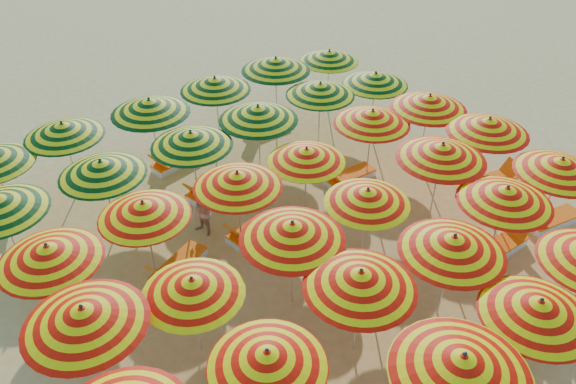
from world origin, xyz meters
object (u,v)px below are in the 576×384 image
at_px(umbrella_22, 372,117).
at_px(umbrella_20, 237,180).
at_px(umbrella_28, 320,89).
at_px(umbrella_23, 429,102).
at_px(umbrella_29, 375,79).
at_px(lounger_9, 348,177).
at_px(umbrella_9, 453,244).
at_px(umbrella_12, 84,316).
at_px(lounger_12, 175,161).
at_px(umbrella_13, 192,286).
at_px(umbrella_21, 306,155).
at_px(lounger_5, 552,220).
at_px(umbrella_18, 49,253).
at_px(lounger_7, 178,266).
at_px(umbrella_14, 292,231).
at_px(lounger_4, 501,247).
at_px(umbrella_7, 267,359).
at_px(lounger_2, 553,331).
at_px(umbrella_26, 191,139).
at_px(umbrella_11, 561,166).
at_px(umbrella_2, 462,364).
at_px(beachgoer_b, 202,215).
at_px(umbrella_10, 506,195).
at_px(lounger_8, 253,229).
at_px(umbrella_3, 539,309).
at_px(lounger_13, 266,125).
at_px(umbrella_16, 442,152).
at_px(umbrella_35, 329,56).
at_px(umbrella_19, 144,210).
at_px(umbrella_31, 63,130).
at_px(umbrella_25, 102,168).
at_px(umbrella_8, 360,279).
at_px(umbrella_15, 367,196).
at_px(umbrella_17, 488,126).
at_px(lounger_10, 210,189).
at_px(umbrella_32, 150,106).
at_px(umbrella_33, 215,84).

bearing_deg(umbrella_22, umbrella_20, -176.23).
bearing_deg(umbrella_28, umbrella_23, -54.83).
height_order(umbrella_29, lounger_9, umbrella_29).
relative_size(umbrella_9, umbrella_22, 1.00).
relative_size(umbrella_9, umbrella_12, 1.00).
relative_size(umbrella_23, lounger_12, 1.64).
relative_size(umbrella_13, lounger_9, 1.55).
distance_m(umbrella_21, lounger_5, 7.30).
bearing_deg(umbrella_18, lounger_7, -0.43).
distance_m(umbrella_14, umbrella_29, 8.64).
bearing_deg(lounger_4, umbrella_7, -176.31).
xyz_separation_m(umbrella_22, lounger_2, (-0.96, -7.23, -2.02)).
height_order(umbrella_23, lounger_9, umbrella_23).
height_order(umbrella_7, umbrella_26, umbrella_26).
distance_m(umbrella_26, lounger_9, 5.16).
relative_size(umbrella_11, lounger_9, 1.40).
bearing_deg(umbrella_29, umbrella_28, 167.85).
height_order(umbrella_2, lounger_9, umbrella_2).
xyz_separation_m(umbrella_29, lounger_2, (-3.01, -9.22, -1.95)).
distance_m(umbrella_2, lounger_7, 7.72).
bearing_deg(beachgoer_b, lounger_12, 149.32).
height_order(umbrella_10, lounger_8, umbrella_10).
distance_m(umbrella_3, lounger_8, 7.68).
xyz_separation_m(lounger_13, beachgoer_b, (-4.75, -3.79, 0.52)).
relative_size(umbrella_9, umbrella_13, 1.12).
bearing_deg(umbrella_16, umbrella_35, 73.62).
bearing_deg(umbrella_22, umbrella_12, -165.74).
bearing_deg(umbrella_16, umbrella_2, -136.38).
bearing_deg(beachgoer_b, umbrella_7, -33.32).
height_order(umbrella_2, umbrella_19, umbrella_2).
height_order(umbrella_22, umbrella_31, umbrella_22).
bearing_deg(umbrella_25, umbrella_20, -45.23).
bearing_deg(umbrella_35, umbrella_26, -161.08).
xyz_separation_m(umbrella_12, umbrella_26, (4.74, 4.56, -0.06)).
xyz_separation_m(umbrella_14, umbrella_26, (0.17, 4.94, -0.07)).
bearing_deg(lounger_7, umbrella_22, 158.95).
distance_m(umbrella_12, umbrella_35, 13.73).
xyz_separation_m(umbrella_7, umbrella_8, (2.53, 0.36, 0.15)).
bearing_deg(umbrella_25, umbrella_31, 92.94).
relative_size(umbrella_15, umbrella_18, 0.83).
xyz_separation_m(umbrella_17, umbrella_28, (-2.27, 4.88, -0.10)).
distance_m(umbrella_13, umbrella_28, 9.22).
xyz_separation_m(umbrella_11, lounger_5, (0.50, -0.06, -2.02)).
distance_m(lounger_7, lounger_10, 3.45).
bearing_deg(lounger_8, umbrella_23, 168.42).
bearing_deg(umbrella_15, umbrella_32, 108.86).
relative_size(umbrella_8, umbrella_35, 1.14).
xyz_separation_m(umbrella_33, lounger_8, (-1.83, -4.88, -2.04)).
xyz_separation_m(umbrella_9, lounger_9, (1.96, 5.41, -2.05)).
height_order(umbrella_22, lounger_12, umbrella_22).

